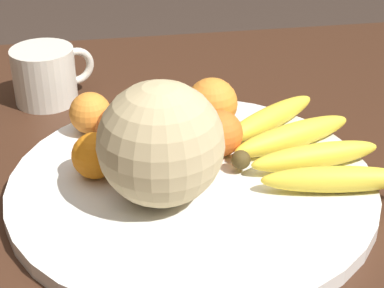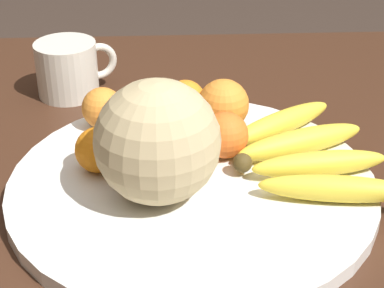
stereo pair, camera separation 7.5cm
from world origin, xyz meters
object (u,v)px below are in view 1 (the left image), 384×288
orange_side_extra (172,100)px  ceramic_mug (46,75)px  kitchen_table (146,257)px  orange_mid_center (155,118)px  orange_front_right (120,130)px  orange_top_small (220,133)px  melon (161,144)px  banana_bunch (300,146)px  fruit_bowl (192,185)px  orange_front_left (212,103)px  orange_back_left (95,156)px  orange_back_right (90,113)px

orange_side_extra → ceramic_mug: ceramic_mug is taller
kitchen_table → orange_mid_center: 0.18m
orange_front_right → orange_top_small: bearing=-12.4°
melon → banana_bunch: size_ratio=0.58×
kitchen_table → orange_mid_center: orange_mid_center is taller
orange_side_extra → ceramic_mug: (-0.18, 0.13, -0.00)m
fruit_bowl → orange_side_extra: orange_side_extra is taller
kitchen_table → orange_top_small: size_ratio=26.54×
kitchen_table → orange_front_left: 0.23m
orange_front_right → orange_top_small: size_ratio=1.06×
orange_mid_center → orange_back_left: 0.12m
banana_bunch → orange_top_small: size_ratio=4.18×
kitchen_table → melon: melon is taller
orange_mid_center → orange_back_left: bearing=-134.6°
melon → orange_top_small: (0.08, 0.08, -0.04)m
orange_front_right → orange_front_left: bearing=19.9°
fruit_bowl → orange_back_left: bearing=166.2°
orange_front_right → ceramic_mug: ceramic_mug is taller
banana_bunch → orange_back_right: size_ratio=4.36×
kitchen_table → orange_front_right: bearing=100.2°
orange_front_right → ceramic_mug: size_ratio=0.50×
banana_bunch → fruit_bowl: bearing=178.0°
banana_bunch → orange_back_left: orange_back_left is taller
ceramic_mug → orange_top_small: bearing=-46.0°
melon → orange_mid_center: size_ratio=2.51×
orange_front_left → orange_back_right: (-0.16, 0.01, -0.01)m
orange_back_left → orange_side_extra: size_ratio=1.00×
fruit_bowl → melon: (-0.04, -0.03, 0.08)m
melon → orange_back_left: (-0.07, 0.06, -0.04)m
orange_back_right → orange_side_extra: bearing=10.1°
melon → orange_side_extra: (0.04, 0.19, -0.04)m
orange_front_left → orange_front_right: (-0.13, -0.05, -0.00)m
kitchen_table → orange_front_left: bearing=52.5°
fruit_bowl → orange_top_small: (0.04, 0.05, 0.04)m
melon → orange_mid_center: 0.15m
kitchen_table → orange_front_right: (-0.02, 0.10, 0.13)m
melon → orange_top_small: bearing=45.0°
fruit_bowl → melon: size_ratio=3.11×
kitchen_table → ceramic_mug: bearing=111.4°
fruit_bowl → ceramic_mug: ceramic_mug is taller
orange_front_left → orange_back_left: bearing=-148.3°
orange_top_small → ceramic_mug: (-0.22, 0.23, -0.01)m
orange_back_right → orange_top_small: orange_top_small is taller
melon → orange_front_right: bearing=109.3°
orange_front_right → melon: bearing=-70.7°
orange_front_right → ceramic_mug: bearing=116.2°
fruit_bowl → banana_bunch: (0.14, 0.03, 0.03)m
banana_bunch → orange_top_small: (-0.10, 0.03, 0.01)m
kitchen_table → orange_back_right: size_ratio=27.68×
fruit_bowl → ceramic_mug: size_ratio=3.54×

